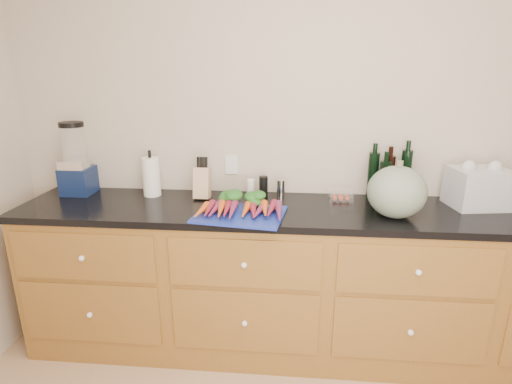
# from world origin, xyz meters

# --- Properties ---
(wall_back) EXTENTS (4.10, 0.05, 2.60)m
(wall_back) POSITION_xyz_m (0.00, 1.62, 1.30)
(wall_back) COLOR beige
(wall_back) RESTS_ON ground
(cabinets) EXTENTS (3.60, 0.64, 0.90)m
(cabinets) POSITION_xyz_m (0.00, 1.30, 0.45)
(cabinets) COLOR brown
(cabinets) RESTS_ON ground
(countertop) EXTENTS (3.64, 0.62, 0.04)m
(countertop) POSITION_xyz_m (0.00, 1.30, 0.92)
(countertop) COLOR black
(countertop) RESTS_ON cabinets
(cutting_board) EXTENTS (0.52, 0.42, 0.01)m
(cutting_board) POSITION_xyz_m (-0.49, 1.14, 0.95)
(cutting_board) COLOR #1A2E9C
(cutting_board) RESTS_ON countertop
(carrots) EXTENTS (0.46, 0.34, 0.07)m
(carrots) POSITION_xyz_m (-0.49, 1.18, 0.98)
(carrots) COLOR #E6581B
(carrots) RESTS_ON cutting_board
(squash) EXTENTS (0.31, 0.31, 0.28)m
(squash) POSITION_xyz_m (0.36, 1.20, 1.08)
(squash) COLOR #5D6D5B
(squash) RESTS_ON countertop
(blender_appliance) EXTENTS (0.18, 0.18, 0.46)m
(blender_appliance) POSITION_xyz_m (-1.58, 1.46, 1.14)
(blender_appliance) COLOR #0E1D45
(blender_appliance) RESTS_ON countertop
(paper_towel) EXTENTS (0.11, 0.11, 0.25)m
(paper_towel) POSITION_xyz_m (-1.10, 1.46, 1.06)
(paper_towel) COLOR white
(paper_towel) RESTS_ON countertop
(knife_block) EXTENTS (0.10, 0.10, 0.19)m
(knife_block) POSITION_xyz_m (-0.76, 1.44, 1.04)
(knife_block) COLOR tan
(knife_block) RESTS_ON countertop
(grinder_salt) EXTENTS (0.05, 0.05, 0.11)m
(grinder_salt) POSITION_xyz_m (-0.46, 1.48, 1.00)
(grinder_salt) COLOR white
(grinder_salt) RESTS_ON countertop
(grinder_pepper) EXTENTS (0.05, 0.05, 0.14)m
(grinder_pepper) POSITION_xyz_m (-0.38, 1.48, 1.01)
(grinder_pepper) COLOR black
(grinder_pepper) RESTS_ON countertop
(canister_chrome) EXTENTS (0.05, 0.05, 0.12)m
(canister_chrome) POSITION_xyz_m (-0.27, 1.48, 1.00)
(canister_chrome) COLOR silver
(canister_chrome) RESTS_ON countertop
(tomato_box) EXTENTS (0.14, 0.11, 0.07)m
(tomato_box) POSITION_xyz_m (0.10, 1.47, 0.97)
(tomato_box) COLOR white
(tomato_box) RESTS_ON countertop
(bottles) EXTENTS (0.26, 0.13, 0.31)m
(bottles) POSITION_xyz_m (0.38, 1.51, 1.08)
(bottles) COLOR black
(bottles) RESTS_ON countertop
(grocery_bag) EXTENTS (0.34, 0.29, 0.23)m
(grocery_bag) POSITION_xyz_m (0.88, 1.42, 1.05)
(grocery_bag) COLOR silver
(grocery_bag) RESTS_ON countertop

